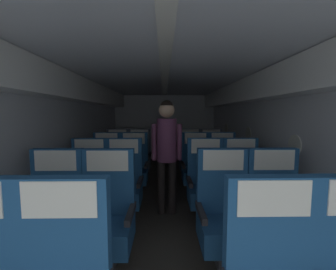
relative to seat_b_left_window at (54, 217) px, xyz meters
name	(u,v)px	position (x,y,z in m)	size (l,w,h in m)	color
ground	(165,207)	(1.07, 1.29, -0.47)	(3.41, 7.67, 0.02)	#3D3833
fuselage_shell	(165,110)	(1.07, 1.55, 1.04)	(3.29, 7.32, 2.09)	silver
seat_b_left_window	(54,217)	(0.00, 0.00, 0.00)	(0.53, 0.48, 1.10)	#38383D
seat_b_left_aisle	(107,218)	(0.51, -0.02, 0.00)	(0.53, 0.48, 1.10)	#38383D
seat_b_right_aisle	(276,216)	(2.14, -0.01, 0.00)	(0.53, 0.48, 1.10)	#38383D
seat_b_right_window	(224,216)	(1.64, -0.01, 0.00)	(0.53, 0.48, 1.10)	#38383D
seat_c_left_window	(88,186)	(0.01, 0.93, 0.00)	(0.53, 0.48, 1.10)	#38383D
seat_c_left_aisle	(123,185)	(0.49, 0.93, 0.00)	(0.53, 0.48, 1.10)	#38383D
seat_c_right_aisle	(242,185)	(2.14, 0.92, 0.00)	(0.53, 0.48, 1.10)	#38383D
seat_c_right_window	(206,185)	(1.64, 0.92, 0.00)	(0.53, 0.48, 1.10)	#38383D
seat_d_left_window	(106,168)	(0.00, 1.89, 0.00)	(0.53, 0.48, 1.10)	#38383D
seat_d_left_aisle	(134,168)	(0.50, 1.89, 0.00)	(0.53, 0.48, 1.10)	#38383D
seat_d_right_aisle	(223,168)	(2.13, 1.89, 0.00)	(0.53, 0.48, 1.10)	#38383D
seat_d_right_window	(196,168)	(1.64, 1.89, 0.00)	(0.53, 0.48, 1.10)	#38383D
seat_e_left_window	(117,158)	(0.00, 2.83, 0.00)	(0.53, 0.48, 1.10)	#38383D
seat_e_left_aisle	(139,158)	(0.49, 2.83, 0.00)	(0.53, 0.48, 1.10)	#38383D
seat_e_right_aisle	(212,157)	(2.13, 2.82, 0.00)	(0.53, 0.48, 1.10)	#38383D
seat_e_right_window	(190,157)	(1.64, 2.85, 0.00)	(0.53, 0.48, 1.10)	#38383D
flight_attendant	(167,144)	(1.09, 1.06, 0.55)	(0.43, 0.28, 1.64)	black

